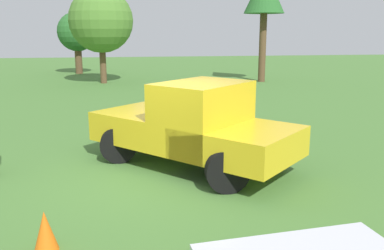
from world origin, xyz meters
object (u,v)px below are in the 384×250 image
(pickup_truck, at_px, (196,124))
(tree_far_center, at_px, (77,32))
(tree_back_right, at_px, (101,21))
(traffic_cone, at_px, (45,231))

(pickup_truck, relative_size, tree_far_center, 1.10)
(pickup_truck, distance_m, tree_back_right, 15.56)
(tree_back_right, xyz_separation_m, traffic_cone, (0.15, -18.19, -3.11))
(pickup_truck, relative_size, tree_back_right, 0.88)
(tree_far_center, bearing_deg, traffic_cone, -85.03)
(tree_back_right, bearing_deg, traffic_cone, -89.53)
(pickup_truck, height_order, traffic_cone, pickup_truck)
(traffic_cone, bearing_deg, tree_back_right, 90.47)
(tree_back_right, relative_size, tree_far_center, 1.25)
(pickup_truck, relative_size, traffic_cone, 8.21)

